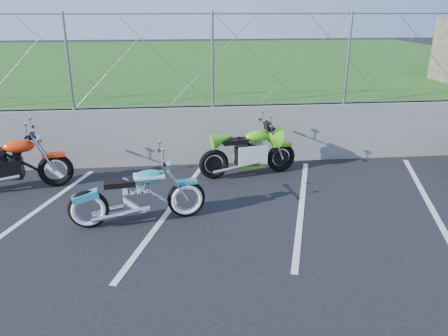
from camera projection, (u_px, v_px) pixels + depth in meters
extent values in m
plane|color=black|center=(168.00, 239.00, 6.76)|extent=(90.00, 90.00, 0.00)
cube|color=slate|center=(169.00, 136.00, 9.80)|extent=(30.00, 0.22, 1.30)
cube|color=#205115|center=(172.00, 73.00, 19.12)|extent=(30.00, 20.00, 1.30)
cylinder|color=gray|center=(163.00, 14.00, 8.90)|extent=(28.00, 0.03, 0.03)
cylinder|color=gray|center=(168.00, 106.00, 9.55)|extent=(28.00, 0.03, 0.03)
cube|color=silver|center=(28.00, 217.00, 7.45)|extent=(1.49, 4.31, 0.01)
cube|color=silver|center=(169.00, 211.00, 7.69)|extent=(1.49, 4.31, 0.01)
cube|color=silver|center=(302.00, 205.00, 7.93)|extent=(1.49, 4.31, 0.01)
cube|color=silver|center=(427.00, 199.00, 8.17)|extent=(1.49, 4.31, 0.01)
torus|color=black|center=(88.00, 209.00, 7.01)|extent=(0.66, 0.21, 0.65)
torus|color=black|center=(186.00, 199.00, 7.39)|extent=(0.66, 0.21, 0.65)
cube|color=silver|center=(137.00, 200.00, 7.17)|extent=(0.49, 0.34, 0.33)
ellipsoid|color=teal|center=(149.00, 177.00, 7.09)|extent=(0.55, 0.32, 0.23)
cube|color=black|center=(120.00, 183.00, 7.00)|extent=(0.52, 0.31, 0.09)
cube|color=teal|center=(186.00, 182.00, 7.29)|extent=(0.39, 0.20, 0.06)
cylinder|color=silver|center=(162.00, 157.00, 7.03)|extent=(0.13, 0.71, 0.03)
torus|color=black|center=(56.00, 170.00, 8.65)|extent=(0.69, 0.21, 0.68)
cube|color=black|center=(9.00, 169.00, 8.42)|extent=(0.54, 0.37, 0.37)
ellipsoid|color=#F7370E|center=(19.00, 146.00, 8.32)|extent=(0.61, 0.35, 0.26)
cube|color=#F7370E|center=(54.00, 155.00, 8.54)|extent=(0.44, 0.22, 0.07)
cylinder|color=silver|center=(30.00, 132.00, 8.29)|extent=(0.14, 0.79, 0.03)
torus|color=black|center=(214.00, 164.00, 9.04)|extent=(0.65, 0.23, 0.64)
torus|color=black|center=(281.00, 158.00, 9.44)|extent=(0.65, 0.23, 0.64)
cube|color=black|center=(247.00, 156.00, 9.20)|extent=(0.53, 0.38, 0.36)
ellipsoid|color=#5ED71A|center=(258.00, 136.00, 9.11)|extent=(0.60, 0.36, 0.25)
cube|color=black|center=(235.00, 141.00, 9.00)|extent=(0.57, 0.35, 0.10)
cube|color=#5ED71A|center=(282.00, 144.00, 9.34)|extent=(0.43, 0.23, 0.06)
cylinder|color=silver|center=(267.00, 124.00, 9.07)|extent=(0.17, 0.76, 0.03)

